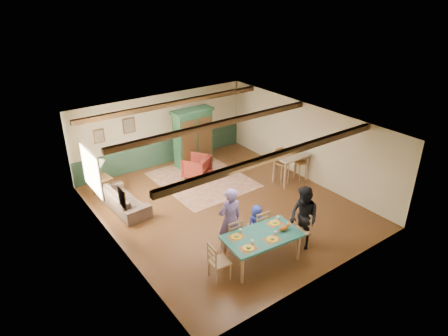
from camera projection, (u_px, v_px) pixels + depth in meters
floor at (225, 206)px, 12.58m from camera, size 8.00×8.00×0.00m
wall_back at (162, 130)px, 14.92m from camera, size 7.00×0.02×2.70m
wall_left at (114, 202)px, 10.16m from camera, size 0.02×8.00×2.70m
wall_right at (307, 142)px, 13.83m from camera, size 0.02×8.00×2.70m
ceiling at (225, 125)px, 11.40m from camera, size 7.00×8.00×0.02m
wainscot_back at (164, 152)px, 15.30m from camera, size 6.95×0.03×0.90m
ceiling_beam_front at (280, 154)px, 9.76m from camera, size 6.95×0.16×0.16m
ceiling_beam_mid at (217, 124)px, 11.74m from camera, size 6.95×0.16×0.16m
ceiling_beam_back at (174, 103)px, 13.64m from camera, size 6.95×0.16×0.16m
window_left at (91, 171)px, 11.33m from camera, size 0.06×1.60×1.30m
picture_left_wall at (122, 198)px, 9.56m from camera, size 0.04×0.42×0.52m
picture_back_a at (129, 126)px, 14.02m from camera, size 0.45×0.04×0.55m
picture_back_b at (99, 136)px, 13.50m from camera, size 0.38×0.04×0.48m
dining_table at (261, 248)px, 9.99m from camera, size 1.99×1.22×0.79m
dining_chair_far_left at (231, 235)px, 10.34m from camera, size 0.48×0.50×1.00m
dining_chair_far_right at (258, 225)px, 10.73m from camera, size 0.48×0.50×1.00m
dining_chair_end_left at (219, 261)px, 9.39m from camera, size 0.50×0.48×1.00m
dining_chair_end_right at (299, 231)px, 10.50m from camera, size 0.50×0.48×1.00m
person_man at (230, 220)px, 10.23m from camera, size 0.70×0.49×1.82m
person_woman at (304, 218)px, 10.39m from camera, size 0.73×0.90×1.74m
person_child at (256, 223)px, 10.78m from camera, size 0.55×0.38×1.06m
cat at (284, 227)px, 9.96m from camera, size 0.39×0.18×0.19m
place_setting_near_left at (248, 247)px, 9.32m from camera, size 0.45×0.35×0.11m
place_setting_near_center at (272, 238)px, 9.64m from camera, size 0.45×0.35×0.11m
place_setting_far_left at (236, 235)px, 9.73m from camera, size 0.45×0.35×0.11m
place_setting_far_right at (275, 222)px, 10.27m from camera, size 0.45×0.35×0.11m
area_rug at (202, 180)px, 14.19m from camera, size 2.95×3.48×0.01m
armoire at (193, 138)px, 14.88m from camera, size 1.57×0.65×2.20m
armchair at (197, 167)px, 14.25m from camera, size 1.18×1.19×0.79m
sofa at (123, 199)px, 12.34m from camera, size 0.97×2.17×0.62m
end_table at (103, 187)px, 13.03m from camera, size 0.59×0.59×0.66m
table_lamp at (100, 170)px, 12.75m from camera, size 0.37×0.37×0.60m
counter_table at (291, 168)px, 13.86m from camera, size 1.22×0.72×1.02m
bar_stool_left at (282, 167)px, 13.72m from camera, size 0.46×0.50×1.25m
bar_stool_right at (300, 165)px, 14.05m from camera, size 0.38×0.42×1.06m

